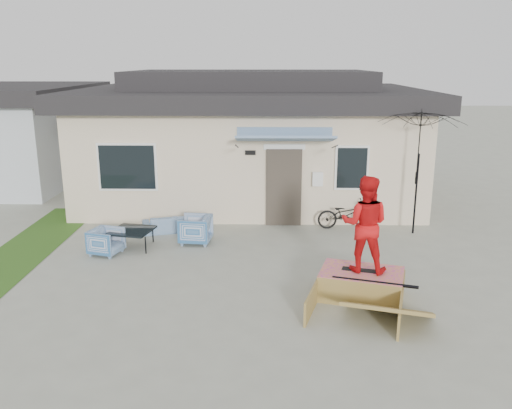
{
  "coord_description": "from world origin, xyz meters",
  "views": [
    {
      "loc": [
        0.51,
        -9.46,
        4.35
      ],
      "look_at": [
        0.3,
        1.8,
        1.3
      ],
      "focal_mm": 37.28,
      "sensor_mm": 36.0,
      "label": 1
    }
  ],
  "objects_px": {
    "skater": "(365,223)",
    "coffee_table": "(132,239)",
    "skate_ramp": "(361,284)",
    "skateboard": "(362,270)",
    "armchair_left": "(106,240)",
    "bicycle": "(346,211)",
    "loveseat": "(171,221)",
    "armchair_right": "(195,228)",
    "patio_umbrella": "(418,167)"
  },
  "relations": [
    {
      "from": "loveseat",
      "to": "bicycle",
      "type": "relative_size",
      "value": 0.97
    },
    {
      "from": "loveseat",
      "to": "patio_umbrella",
      "type": "distance_m",
      "value": 6.5
    },
    {
      "from": "bicycle",
      "to": "skater",
      "type": "distance_m",
      "value": 4.35
    },
    {
      "from": "armchair_left",
      "to": "bicycle",
      "type": "relative_size",
      "value": 0.45
    },
    {
      "from": "bicycle",
      "to": "skate_ramp",
      "type": "height_order",
      "value": "bicycle"
    },
    {
      "from": "skate_ramp",
      "to": "armchair_right",
      "type": "bearing_deg",
      "value": 155.52
    },
    {
      "from": "armchair_right",
      "to": "coffee_table",
      "type": "relative_size",
      "value": 0.83
    },
    {
      "from": "coffee_table",
      "to": "patio_umbrella",
      "type": "height_order",
      "value": "patio_umbrella"
    },
    {
      "from": "coffee_table",
      "to": "skater",
      "type": "distance_m",
      "value": 5.81
    },
    {
      "from": "skater",
      "to": "patio_umbrella",
      "type": "bearing_deg",
      "value": -103.01
    },
    {
      "from": "loveseat",
      "to": "armchair_left",
      "type": "xyz_separation_m",
      "value": [
        -1.21,
        -1.76,
        0.05
      ]
    },
    {
      "from": "armchair_left",
      "to": "coffee_table",
      "type": "bearing_deg",
      "value": -30.46
    },
    {
      "from": "patio_umbrella",
      "to": "skateboard",
      "type": "relative_size",
      "value": 2.89
    },
    {
      "from": "coffee_table",
      "to": "bicycle",
      "type": "relative_size",
      "value": 0.61
    },
    {
      "from": "skate_ramp",
      "to": "skater",
      "type": "height_order",
      "value": "skater"
    },
    {
      "from": "patio_umbrella",
      "to": "skateboard",
      "type": "distance_m",
      "value": 4.52
    },
    {
      "from": "armchair_right",
      "to": "coffee_table",
      "type": "bearing_deg",
      "value": -69.36
    },
    {
      "from": "armchair_left",
      "to": "skate_ramp",
      "type": "distance_m",
      "value": 5.94
    },
    {
      "from": "armchair_left",
      "to": "armchair_right",
      "type": "distance_m",
      "value": 2.14
    },
    {
      "from": "loveseat",
      "to": "armchair_right",
      "type": "xyz_separation_m",
      "value": [
        0.75,
        -0.92,
        0.09
      ]
    },
    {
      "from": "patio_umbrella",
      "to": "skate_ramp",
      "type": "xyz_separation_m",
      "value": [
        -2.03,
        -3.91,
        -1.5
      ]
    },
    {
      "from": "armchair_left",
      "to": "armchair_right",
      "type": "bearing_deg",
      "value": -50.01
    },
    {
      "from": "armchair_right",
      "to": "skateboard",
      "type": "distance_m",
      "value": 4.67
    },
    {
      "from": "loveseat",
      "to": "skateboard",
      "type": "distance_m",
      "value": 5.84
    },
    {
      "from": "skater",
      "to": "skate_ramp",
      "type": "bearing_deg",
      "value": 88.26
    },
    {
      "from": "coffee_table",
      "to": "bicycle",
      "type": "xyz_separation_m",
      "value": [
        5.35,
        1.6,
        0.26
      ]
    },
    {
      "from": "bicycle",
      "to": "skater",
      "type": "bearing_deg",
      "value": 175.04
    },
    {
      "from": "skateboard",
      "to": "skater",
      "type": "height_order",
      "value": "skater"
    },
    {
      "from": "skate_ramp",
      "to": "skateboard",
      "type": "height_order",
      "value": "skateboard"
    },
    {
      "from": "armchair_right",
      "to": "patio_umbrella",
      "type": "distance_m",
      "value": 5.81
    },
    {
      "from": "skate_ramp",
      "to": "bicycle",
      "type": "bearing_deg",
      "value": 101.94
    },
    {
      "from": "skate_ramp",
      "to": "skateboard",
      "type": "xyz_separation_m",
      "value": [
        0.01,
        0.05,
        0.28
      ]
    },
    {
      "from": "armchair_right",
      "to": "bicycle",
      "type": "relative_size",
      "value": 0.5
    },
    {
      "from": "armchair_right",
      "to": "skater",
      "type": "xyz_separation_m",
      "value": [
        3.56,
        -3.01,
        1.09
      ]
    },
    {
      "from": "armchair_left",
      "to": "skater",
      "type": "bearing_deg",
      "value": -94.62
    },
    {
      "from": "coffee_table",
      "to": "skateboard",
      "type": "relative_size",
      "value": 1.21
    },
    {
      "from": "armchair_left",
      "to": "patio_umbrella",
      "type": "xyz_separation_m",
      "value": [
        7.54,
        1.69,
        1.41
      ]
    },
    {
      "from": "coffee_table",
      "to": "armchair_left",
      "type": "bearing_deg",
      "value": -137.27
    },
    {
      "from": "patio_umbrella",
      "to": "skateboard",
      "type": "bearing_deg",
      "value": -117.54
    },
    {
      "from": "patio_umbrella",
      "to": "skateboard",
      "type": "xyz_separation_m",
      "value": [
        -2.01,
        -3.86,
        -1.22
      ]
    },
    {
      "from": "patio_umbrella",
      "to": "skater",
      "type": "xyz_separation_m",
      "value": [
        -2.01,
        -3.86,
        -0.28
      ]
    },
    {
      "from": "armchair_right",
      "to": "skateboard",
      "type": "height_order",
      "value": "armchair_right"
    },
    {
      "from": "armchair_right",
      "to": "skate_ramp",
      "type": "distance_m",
      "value": 4.69
    },
    {
      "from": "skater",
      "to": "armchair_left",
      "type": "bearing_deg",
      "value": -6.89
    },
    {
      "from": "skateboard",
      "to": "skate_ramp",
      "type": "bearing_deg",
      "value": -90.74
    },
    {
      "from": "bicycle",
      "to": "coffee_table",
      "type": "bearing_deg",
      "value": 105.92
    },
    {
      "from": "coffee_table",
      "to": "skateboard",
      "type": "bearing_deg",
      "value": -27.51
    },
    {
      "from": "skater",
      "to": "coffee_table",
      "type": "bearing_deg",
      "value": -12.97
    },
    {
      "from": "coffee_table",
      "to": "armchair_right",
      "type": "bearing_deg",
      "value": 14.73
    },
    {
      "from": "bicycle",
      "to": "skateboard",
      "type": "height_order",
      "value": "bicycle"
    }
  ]
}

